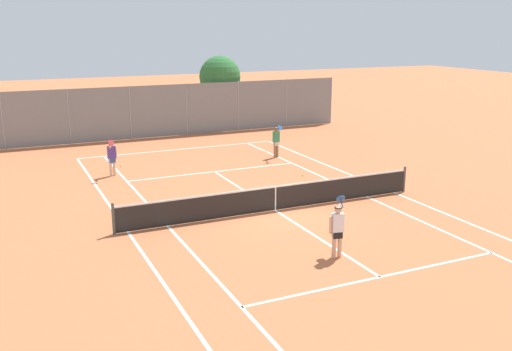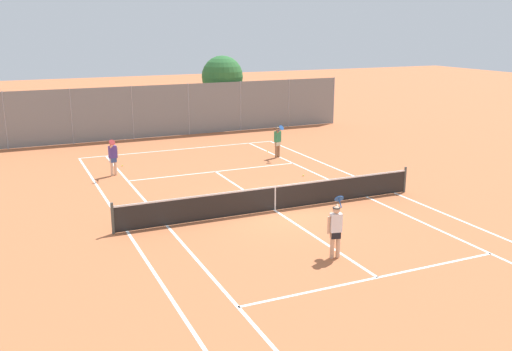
# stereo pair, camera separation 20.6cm
# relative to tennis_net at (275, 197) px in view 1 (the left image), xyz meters

# --- Properties ---
(ground_plane) EXTENTS (120.00, 120.00, 0.00)m
(ground_plane) POSITION_rel_tennis_net_xyz_m (0.00, 0.00, -0.51)
(ground_plane) COLOR #BC663D
(court_line_markings) EXTENTS (11.10, 23.90, 0.01)m
(court_line_markings) POSITION_rel_tennis_net_xyz_m (0.00, 0.00, -0.51)
(court_line_markings) COLOR white
(court_line_markings) RESTS_ON ground
(tennis_net) EXTENTS (12.00, 0.10, 1.07)m
(tennis_net) POSITION_rel_tennis_net_xyz_m (0.00, 0.00, 0.00)
(tennis_net) COLOR #474C47
(tennis_net) RESTS_ON ground
(player_near_side) EXTENTS (0.78, 0.71, 1.77)m
(player_near_side) POSITION_rel_tennis_net_xyz_m (-0.33, -4.72, 0.42)
(player_near_side) COLOR #D8A884
(player_near_side) RESTS_ON ground
(player_far_left) EXTENTS (0.51, 0.85, 1.77)m
(player_far_left) POSITION_rel_tennis_net_xyz_m (-4.49, 7.66, 0.42)
(player_far_left) COLOR beige
(player_far_left) RESTS_ON ground
(player_far_right) EXTENTS (0.49, 0.87, 1.77)m
(player_far_right) POSITION_rel_tennis_net_xyz_m (4.01, 7.91, 0.42)
(player_far_right) COLOR #936B4C
(player_far_right) RESTS_ON ground
(loose_tennis_ball_0) EXTENTS (0.07, 0.07, 0.07)m
(loose_tennis_ball_0) POSITION_rel_tennis_net_xyz_m (-3.80, 9.25, -0.48)
(loose_tennis_ball_0) COLOR #D1DB33
(loose_tennis_ball_0) RESTS_ON ground
(loose_tennis_ball_1) EXTENTS (0.07, 0.07, 0.07)m
(loose_tennis_ball_1) POSITION_rel_tennis_net_xyz_m (4.08, 9.31, -0.48)
(loose_tennis_ball_1) COLOR #D1DB33
(loose_tennis_ball_1) RESTS_ON ground
(loose_tennis_ball_3) EXTENTS (0.07, 0.07, 0.07)m
(loose_tennis_ball_3) POSITION_rel_tennis_net_xyz_m (3.38, 3.96, -0.48)
(loose_tennis_ball_3) COLOR #D1DB33
(loose_tennis_ball_3) RESTS_ON ground
(loose_tennis_ball_4) EXTENTS (0.07, 0.07, 0.07)m
(loose_tennis_ball_4) POSITION_rel_tennis_net_xyz_m (-3.20, 1.55, -0.48)
(loose_tennis_ball_4) COLOR #D1DB33
(loose_tennis_ball_4) RESTS_ON ground
(back_fence) EXTENTS (24.69, 0.08, 3.21)m
(back_fence) POSITION_rel_tennis_net_xyz_m (0.00, 15.92, 1.10)
(back_fence) COLOR gray
(back_fence) RESTS_ON ground
(tree_behind_left) EXTENTS (2.73, 2.73, 4.78)m
(tree_behind_left) POSITION_rel_tennis_net_xyz_m (4.55, 17.38, 2.79)
(tree_behind_left) COLOR brown
(tree_behind_left) RESTS_ON ground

